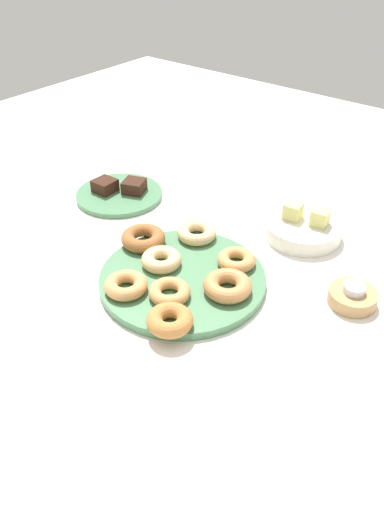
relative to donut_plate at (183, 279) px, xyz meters
name	(u,v)px	position (x,y,z in m)	size (l,w,h in m)	color
ground_plane	(183,282)	(0.00, 0.00, -0.01)	(2.40, 2.40, 0.00)	white
donut_plate	(183,279)	(0.00, 0.00, 0.00)	(0.33, 0.33, 0.02)	#4C7F56
donut_0	(170,320)	(0.07, -0.12, 0.02)	(0.08, 0.08, 0.03)	#BC7A3D
donut_1	(236,260)	(0.06, 0.09, 0.02)	(0.08, 0.08, 0.02)	tan
donut_2	(143,238)	(-0.13, 0.03, 0.02)	(0.09, 0.09, 0.03)	#995B2D
donut_3	(126,285)	(-0.05, -0.10, 0.02)	(0.08, 0.08, 0.03)	tan
donut_4	(228,286)	(0.10, 0.01, 0.02)	(0.09, 0.09, 0.03)	#C6844C
donut_5	(197,233)	(-0.06, 0.12, 0.02)	(0.08, 0.08, 0.03)	#EABC84
donut_6	(170,292)	(0.02, -0.06, 0.02)	(0.08, 0.08, 0.02)	tan
donut_7	(161,260)	(-0.05, 0.00, 0.02)	(0.08, 0.08, 0.03)	#EABC84
cake_plate	(119,195)	(-0.34, 0.17, 0.00)	(0.22, 0.22, 0.01)	#4C7F56
brownie_near	(105,186)	(-0.38, 0.15, 0.02)	(0.05, 0.05, 0.03)	#381E14
brownie_far	(134,186)	(-0.32, 0.19, 0.02)	(0.05, 0.05, 0.03)	#381E14
candle_holder	(352,297)	(0.29, 0.15, 0.00)	(0.09, 0.09, 0.03)	tan
tealight	(354,289)	(0.29, 0.15, 0.03)	(0.04, 0.04, 0.01)	silver
fruit_bowl	(303,229)	(0.10, 0.30, 0.01)	(0.17, 0.17, 0.04)	silver
melon_chunk_left	(293,211)	(0.07, 0.30, 0.05)	(0.04, 0.04, 0.04)	#DBD67A
melon_chunk_right	(320,218)	(0.13, 0.31, 0.05)	(0.04, 0.04, 0.04)	#DBD67A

